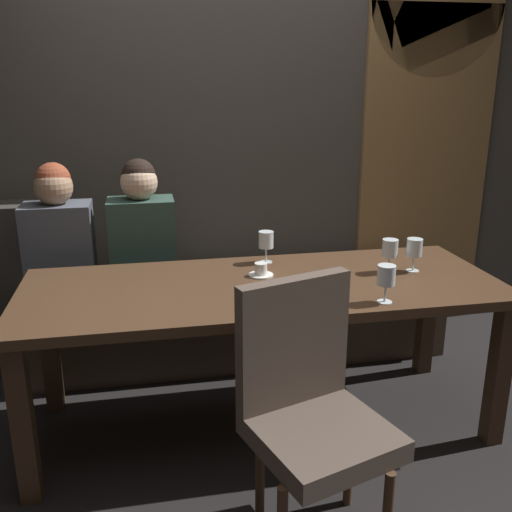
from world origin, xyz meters
name	(u,v)px	position (x,y,z in m)	size (l,w,h in m)	color
ground	(262,422)	(0.00, 0.00, 0.00)	(9.00, 9.00, 0.00)	black
back_wall_tiled	(224,103)	(0.00, 1.22, 1.50)	(6.00, 0.12, 3.00)	#423D38
arched_door	(428,123)	(1.35, 1.15, 1.36)	(0.90, 0.05, 2.55)	olive
dining_table	(263,301)	(0.00, 0.00, 0.65)	(2.20, 0.84, 0.74)	#412B1C
banquette_bench	(239,324)	(0.00, 0.70, 0.23)	(2.50, 0.44, 0.45)	#4A3C2E
chair_near_side	(309,400)	(0.02, -0.72, 0.56)	(0.55, 0.55, 0.98)	#4C3321
diner_redhead	(59,239)	(-0.98, 0.70, 0.82)	(0.36, 0.24, 0.78)	#4C515B
diner_bearded	(142,233)	(-0.54, 0.71, 0.82)	(0.36, 0.24, 0.78)	#2D473D
wine_glass_far_left	(390,249)	(0.63, 0.04, 0.86)	(0.08, 0.08, 0.16)	silver
wine_glass_far_right	(266,241)	(0.08, 0.30, 0.85)	(0.08, 0.08, 0.16)	silver
wine_glass_end_left	(386,277)	(0.46, -0.33, 0.85)	(0.08, 0.08, 0.16)	silver
wine_glass_end_right	(414,248)	(0.76, 0.03, 0.86)	(0.08, 0.08, 0.16)	silver
espresso_cup	(261,271)	(0.01, 0.10, 0.77)	(0.12, 0.12, 0.06)	white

